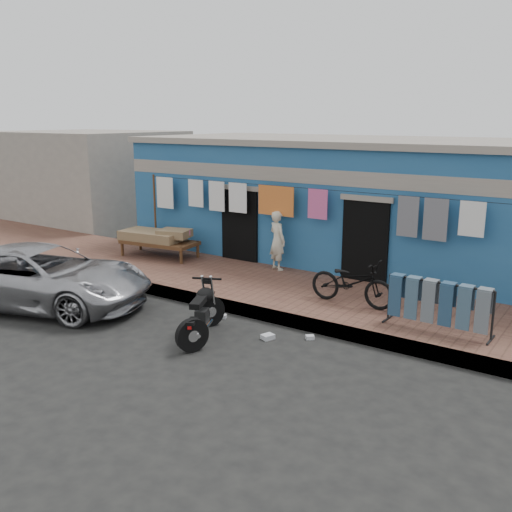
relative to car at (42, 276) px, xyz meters
The scene contains 15 objects.
ground 3.92m from the car, ahead, with size 80.00×80.00×0.00m, color black.
sidewalk 5.13m from the car, 40.98° to the left, with size 28.00×3.00×0.25m, color brown.
curb 4.32m from the car, 26.19° to the left, with size 28.00×0.10×0.25m, color gray.
building 8.34m from the car, 62.30° to the left, with size 12.20×5.20×3.36m.
neighbor_left 10.30m from the car, 134.24° to the left, with size 6.00×5.00×3.40m, color #9E9384.
clothesline 5.76m from the car, 54.53° to the left, with size 10.06×0.06×2.10m.
car is the anchor object (origin of this frame).
seated_person 5.44m from the car, 56.75° to the left, with size 0.52×0.35×1.46m, color beige.
bicycle 6.44m from the car, 28.75° to the left, with size 0.62×1.75×1.13m, color black.
motorcycle 3.96m from the car, ahead, with size 1.16×1.66×1.02m, color black, non-canonical shape.
charpoy 3.92m from the car, 95.15° to the left, with size 2.28×1.29×0.73m, color brown, non-canonical shape.
jeans_rack 7.96m from the car, 19.43° to the left, with size 1.93×0.42×0.92m, color black, non-canonical shape.
litter_a 3.95m from the car, 23.31° to the left, with size 0.16×0.12×0.07m, color silver.
litter_b 5.82m from the car, 15.47° to the left, with size 0.15×0.11×0.07m, color silver.
litter_c 5.10m from the car, 12.83° to the left, with size 0.21×0.17×0.09m, color silver.
Camera 1 is at (6.36, -7.31, 3.89)m, focal length 40.00 mm.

